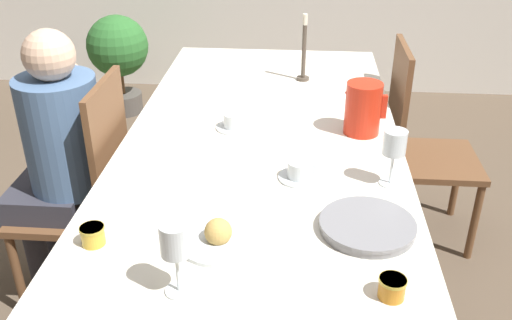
{
  "coord_description": "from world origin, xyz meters",
  "views": [
    {
      "loc": [
        0.14,
        -1.99,
        1.7
      ],
      "look_at": [
        0.0,
        -0.32,
        0.8
      ],
      "focal_mm": 40.0,
      "sensor_mm": 36.0,
      "label": 1
    }
  ],
  "objects_px": {
    "person_seated": "(58,150)",
    "candlestick_tall": "(304,55)",
    "chair_person_side": "(88,192)",
    "chair_opposite": "(418,144)",
    "potted_plant": "(118,53)",
    "red_pitcher": "(363,108)",
    "wine_glass_water": "(395,145)",
    "wine_glass_juice": "(175,243)",
    "teacup_across": "(234,122)",
    "teacup_near_person": "(300,171)",
    "jam_jar_red": "(93,234)",
    "bread_plate": "(218,237)",
    "serving_tray": "(367,226)",
    "jam_jar_amber": "(392,287)"
  },
  "relations": [
    {
      "from": "red_pitcher",
      "to": "bread_plate",
      "type": "height_order",
      "value": "red_pitcher"
    },
    {
      "from": "jam_jar_amber",
      "to": "candlestick_tall",
      "type": "relative_size",
      "value": 0.22
    },
    {
      "from": "teacup_near_person",
      "to": "potted_plant",
      "type": "relative_size",
      "value": 0.2
    },
    {
      "from": "red_pitcher",
      "to": "bread_plate",
      "type": "relative_size",
      "value": 0.89
    },
    {
      "from": "chair_person_side",
      "to": "teacup_across",
      "type": "distance_m",
      "value": 0.66
    },
    {
      "from": "chair_person_side",
      "to": "wine_glass_water",
      "type": "bearing_deg",
      "value": -102.92
    },
    {
      "from": "potted_plant",
      "to": "teacup_near_person",
      "type": "bearing_deg",
      "value": -59.08
    },
    {
      "from": "wine_glass_juice",
      "to": "chair_opposite",
      "type": "bearing_deg",
      "value": 58.52
    },
    {
      "from": "chair_person_side",
      "to": "teacup_across",
      "type": "relative_size",
      "value": 6.73
    },
    {
      "from": "serving_tray",
      "to": "candlestick_tall",
      "type": "xyz_separation_m",
      "value": [
        -0.2,
        1.22,
        0.11
      ]
    },
    {
      "from": "chair_person_side",
      "to": "serving_tray",
      "type": "xyz_separation_m",
      "value": [
        1.05,
        -0.53,
        0.26
      ]
    },
    {
      "from": "chair_person_side",
      "to": "wine_glass_juice",
      "type": "bearing_deg",
      "value": -146.09
    },
    {
      "from": "jam_jar_amber",
      "to": "potted_plant",
      "type": "xyz_separation_m",
      "value": [
        -1.54,
        2.75,
        -0.33
      ]
    },
    {
      "from": "chair_opposite",
      "to": "teacup_across",
      "type": "xyz_separation_m",
      "value": [
        -0.82,
        -0.42,
        0.28
      ]
    },
    {
      "from": "serving_tray",
      "to": "jam_jar_red",
      "type": "xyz_separation_m",
      "value": [
        -0.76,
        -0.13,
        0.02
      ]
    },
    {
      "from": "chair_person_side",
      "to": "candlestick_tall",
      "type": "xyz_separation_m",
      "value": [
        0.85,
        0.69,
        0.37
      ]
    },
    {
      "from": "red_pitcher",
      "to": "wine_glass_juice",
      "type": "relative_size",
      "value": 1.0
    },
    {
      "from": "wine_glass_juice",
      "to": "teacup_across",
      "type": "xyz_separation_m",
      "value": [
        0.03,
        0.95,
        -0.12
      ]
    },
    {
      "from": "red_pitcher",
      "to": "jam_jar_amber",
      "type": "height_order",
      "value": "red_pitcher"
    },
    {
      "from": "chair_opposite",
      "to": "teacup_near_person",
      "type": "distance_m",
      "value": 1.01
    },
    {
      "from": "teacup_across",
      "to": "red_pitcher",
      "type": "bearing_deg",
      "value": 0.3
    },
    {
      "from": "person_seated",
      "to": "wine_glass_juice",
      "type": "xyz_separation_m",
      "value": [
        0.66,
        -0.84,
        0.21
      ]
    },
    {
      "from": "chair_person_side",
      "to": "chair_opposite",
      "type": "xyz_separation_m",
      "value": [
        1.4,
        0.54,
        0.0
      ]
    },
    {
      "from": "chair_person_side",
      "to": "red_pitcher",
      "type": "xyz_separation_m",
      "value": [
        1.08,
        0.12,
        0.35
      ]
    },
    {
      "from": "chair_person_side",
      "to": "wine_glass_juice",
      "type": "distance_m",
      "value": 1.08
    },
    {
      "from": "teacup_across",
      "to": "potted_plant",
      "type": "height_order",
      "value": "teacup_across"
    },
    {
      "from": "person_seated",
      "to": "serving_tray",
      "type": "bearing_deg",
      "value": -115.26
    },
    {
      "from": "red_pitcher",
      "to": "wine_glass_water",
      "type": "height_order",
      "value": "red_pitcher"
    },
    {
      "from": "chair_person_side",
      "to": "wine_glass_juice",
      "type": "height_order",
      "value": "chair_person_side"
    },
    {
      "from": "serving_tray",
      "to": "jam_jar_amber",
      "type": "height_order",
      "value": "jam_jar_amber"
    },
    {
      "from": "wine_glass_water",
      "to": "teacup_near_person",
      "type": "bearing_deg",
      "value": 177.72
    },
    {
      "from": "chair_opposite",
      "to": "red_pitcher",
      "type": "height_order",
      "value": "chair_opposite"
    },
    {
      "from": "person_seated",
      "to": "candlestick_tall",
      "type": "relative_size",
      "value": 3.69
    },
    {
      "from": "chair_person_side",
      "to": "chair_opposite",
      "type": "relative_size",
      "value": 1.0
    },
    {
      "from": "red_pitcher",
      "to": "jam_jar_red",
      "type": "height_order",
      "value": "red_pitcher"
    },
    {
      "from": "jam_jar_amber",
      "to": "jam_jar_red",
      "type": "relative_size",
      "value": 1.0
    },
    {
      "from": "teacup_across",
      "to": "bread_plate",
      "type": "bearing_deg",
      "value": -86.79
    },
    {
      "from": "jam_jar_red",
      "to": "potted_plant",
      "type": "xyz_separation_m",
      "value": [
        -0.75,
        2.6,
        -0.33
      ]
    },
    {
      "from": "chair_person_side",
      "to": "candlestick_tall",
      "type": "relative_size",
      "value": 3.08
    },
    {
      "from": "teacup_across",
      "to": "chair_person_side",
      "type": "bearing_deg",
      "value": -168.32
    },
    {
      "from": "wine_glass_water",
      "to": "wine_glass_juice",
      "type": "height_order",
      "value": "wine_glass_juice"
    },
    {
      "from": "person_seated",
      "to": "potted_plant",
      "type": "bearing_deg",
      "value": 10.73
    },
    {
      "from": "bread_plate",
      "to": "person_seated",
      "type": "bearing_deg",
      "value": 138.91
    },
    {
      "from": "chair_person_side",
      "to": "potted_plant",
      "type": "distance_m",
      "value": 1.99
    },
    {
      "from": "teacup_near_person",
      "to": "jam_jar_red",
      "type": "distance_m",
      "value": 0.7
    },
    {
      "from": "teacup_near_person",
      "to": "serving_tray",
      "type": "distance_m",
      "value": 0.34
    },
    {
      "from": "wine_glass_water",
      "to": "jam_jar_amber",
      "type": "distance_m",
      "value": 0.56
    },
    {
      "from": "chair_person_side",
      "to": "teacup_across",
      "type": "xyz_separation_m",
      "value": [
        0.59,
        0.12,
        0.28
      ]
    },
    {
      "from": "jam_jar_amber",
      "to": "potted_plant",
      "type": "bearing_deg",
      "value": 119.28
    },
    {
      "from": "wine_glass_juice",
      "to": "bread_plate",
      "type": "distance_m",
      "value": 0.25
    }
  ]
}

